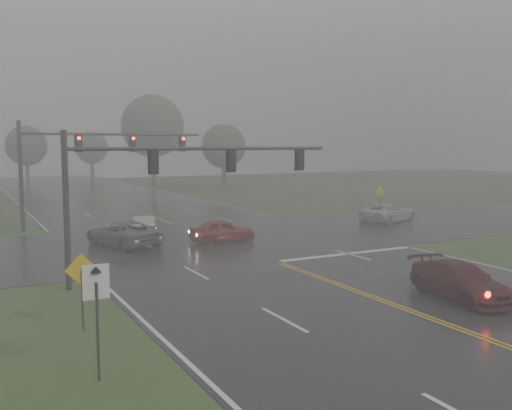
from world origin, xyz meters
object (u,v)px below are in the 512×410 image
sedan_maroon (460,299)px  sedan_silver (143,236)px  signal_gantry_near (158,175)px  signal_gantry_far (81,153)px  car_grey (123,246)px  sedan_red (222,242)px  pickup_white (388,222)px

sedan_maroon → sedan_silver: size_ratio=1.21×
signal_gantry_near → signal_gantry_far: signal_gantry_far is taller
car_grey → signal_gantry_far: signal_gantry_far is taller
sedan_silver → car_grey: car_grey is taller
sedan_silver → car_grey: 3.89m
sedan_red → signal_gantry_near: size_ratio=0.32×
sedan_silver → signal_gantry_far: size_ratio=0.30×
sedan_maroon → pickup_white: (12.11, 18.14, 0.00)m
signal_gantry_near → signal_gantry_far: size_ratio=0.96×
signal_gantry_near → signal_gantry_far: bearing=89.6°
signal_gantry_near → sedan_silver: bearing=76.8°
sedan_red → sedan_silver: 5.88m
pickup_white → signal_gantry_near: (-21.30, -9.61, 4.59)m
sedan_maroon → sedan_red: sedan_maroon is taller
sedan_maroon → sedan_silver: (-6.35, 20.58, 0.00)m
car_grey → signal_gantry_far: size_ratio=0.40×
sedan_silver → signal_gantry_near: bearing=89.9°
sedan_silver → pickup_white: (18.47, -2.44, 0.00)m
sedan_silver → signal_gantry_far: signal_gantry_far is taller
sedan_red → sedan_silver: size_ratio=1.02×
sedan_silver → pickup_white: size_ratio=0.75×
car_grey → sedan_maroon: bearing=97.3°
car_grey → signal_gantry_near: bearing=66.9°
car_grey → signal_gantry_near: signal_gantry_near is taller
sedan_red → pickup_white: bearing=-78.0°
sedan_maroon → car_grey: car_grey is taller
sedan_red → car_grey: size_ratio=0.76×
sedan_maroon → signal_gantry_near: 13.35m
sedan_maroon → sedan_red: 16.12m
pickup_white → signal_gantry_far: 23.28m
sedan_maroon → signal_gantry_near: bearing=144.5°
sedan_silver → signal_gantry_near: signal_gantry_near is taller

